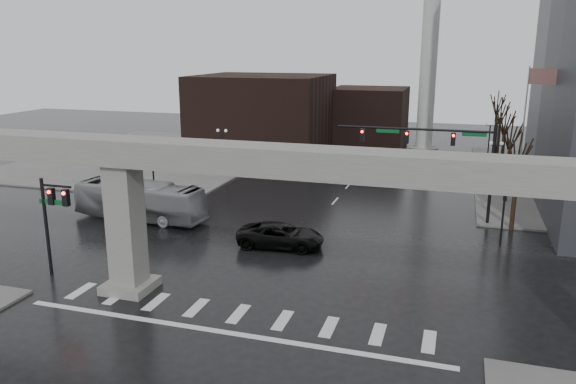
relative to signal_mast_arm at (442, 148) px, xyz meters
The scene contains 22 objects.
ground 21.64m from the signal_mast_arm, 115.57° to the right, with size 160.00×160.00×0.00m, color black.
sidewalk_nw 39.41m from the signal_mast_arm, 153.82° to the left, with size 28.00×36.00×0.15m, color slate.
elevated_guideway 20.35m from the signal_mast_arm, 112.35° to the right, with size 48.00×2.60×8.70m.
building_far_left 32.68m from the signal_mast_arm, 134.74° to the left, with size 16.00×14.00×10.00m, color black.
building_far_mid 35.02m from the signal_mast_arm, 108.32° to the left, with size 10.00×10.00×8.00m, color black.
smokestack 28.38m from the signal_mast_arm, 96.28° to the left, with size 3.60×3.60×30.00m.
signal_mast_arm is the anchor object (origin of this frame).
signal_left_pole 28.09m from the signal_mast_arm, 139.26° to the right, with size 2.30×0.30×6.00m.
flagpole_assembly 7.27m from the signal_mast_arm, 26.93° to the left, with size 2.06×0.12×12.00m.
lamp_right_0 6.99m from the signal_mast_arm, 46.80° to the right, with size 1.22×0.32×5.11m.
lamp_right_1 10.51m from the signal_mast_arm, 63.90° to the left, with size 1.22×0.32×5.11m.
lamp_right_2 23.75m from the signal_mast_arm, 79.01° to the left, with size 1.22×0.32×5.11m.
lamp_left_0 23.12m from the signal_mast_arm, 167.96° to the right, with size 1.22×0.32×5.11m.
lamp_left_1 24.42m from the signal_mast_arm, 157.75° to the left, with size 1.22×0.32×5.11m.
lamp_left_2 32.40m from the signal_mast_arm, 134.11° to the left, with size 1.22×0.32×5.11m.
tree_right_0 6.37m from the signal_mast_arm, ahead, with size 1.09×1.58×7.50m.
tree_right_1 9.57m from the signal_mast_arm, 52.50° to the left, with size 1.09×1.61×7.67m.
tree_right_2 16.45m from the signal_mast_arm, 70.00° to the left, with size 1.10×1.63×7.85m.
tree_right_3 24.04m from the signal_mast_arm, 76.58° to the left, with size 1.11×1.66×8.02m.
tree_right_4 31.83m from the signal_mast_arm, 79.94° to the left, with size 1.12×1.69×8.19m.
pickup_truck 14.72m from the signal_mast_arm, 136.21° to the right, with size 2.74×5.94×1.65m, color black.
city_bus 24.05m from the signal_mast_arm, 163.30° to the right, with size 2.58×11.03×3.07m, color #98989C.
Camera 1 is at (10.26, -25.55, 13.35)m, focal length 35.00 mm.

